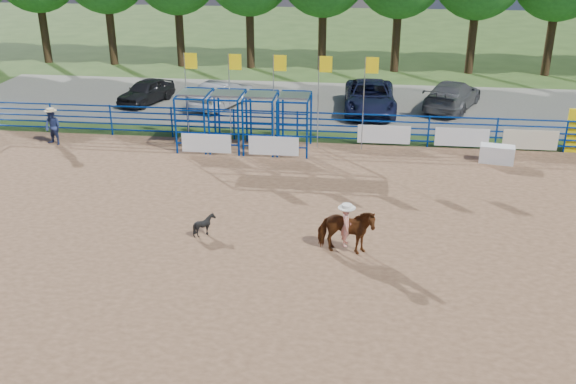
{
  "coord_description": "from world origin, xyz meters",
  "views": [
    {
      "loc": [
        2.98,
        -18.43,
        9.64
      ],
      "look_at": [
        0.65,
        1.0,
        1.3
      ],
      "focal_mm": 40.0,
      "sensor_mm": 36.0,
      "label": 1
    }
  ],
  "objects_px": {
    "calf": "(205,225)",
    "car_d": "(452,95)",
    "horse_and_rider": "(346,229)",
    "car_c": "(370,97)",
    "spectator_cowboy": "(53,127)",
    "car_b": "(222,94)",
    "car_a": "(146,91)",
    "announcer_table": "(497,154)"
  },
  "relations": [
    {
      "from": "car_c",
      "to": "spectator_cowboy",
      "type": "bearing_deg",
      "value": -154.75
    },
    {
      "from": "horse_and_rider",
      "to": "car_c",
      "type": "relative_size",
      "value": 0.4
    },
    {
      "from": "calf",
      "to": "spectator_cowboy",
      "type": "distance_m",
      "value": 12.31
    },
    {
      "from": "announcer_table",
      "to": "calf",
      "type": "bearing_deg",
      "value": -142.67
    },
    {
      "from": "horse_and_rider",
      "to": "car_a",
      "type": "bearing_deg",
      "value": 125.67
    },
    {
      "from": "car_a",
      "to": "car_d",
      "type": "bearing_deg",
      "value": 21.2
    },
    {
      "from": "car_a",
      "to": "car_b",
      "type": "xyz_separation_m",
      "value": [
        4.45,
        -0.32,
        0.05
      ]
    },
    {
      "from": "calf",
      "to": "car_b",
      "type": "distance_m",
      "value": 15.79
    },
    {
      "from": "horse_and_rider",
      "to": "car_a",
      "type": "height_order",
      "value": "horse_and_rider"
    },
    {
      "from": "horse_and_rider",
      "to": "spectator_cowboy",
      "type": "xyz_separation_m",
      "value": [
        -13.77,
        8.94,
        0.01
      ]
    },
    {
      "from": "car_a",
      "to": "car_b",
      "type": "height_order",
      "value": "car_b"
    },
    {
      "from": "spectator_cowboy",
      "to": "car_a",
      "type": "bearing_deg",
      "value": 76.09
    },
    {
      "from": "calf",
      "to": "car_d",
      "type": "bearing_deg",
      "value": -29.56
    },
    {
      "from": "car_d",
      "to": "announcer_table",
      "type": "bearing_deg",
      "value": 118.07
    },
    {
      "from": "car_d",
      "to": "horse_and_rider",
      "type": "bearing_deg",
      "value": 95.13
    },
    {
      "from": "calf",
      "to": "car_d",
      "type": "distance_m",
      "value": 19.37
    },
    {
      "from": "calf",
      "to": "car_b",
      "type": "relative_size",
      "value": 0.17
    },
    {
      "from": "announcer_table",
      "to": "car_b",
      "type": "relative_size",
      "value": 0.32
    },
    {
      "from": "calf",
      "to": "car_d",
      "type": "height_order",
      "value": "car_d"
    },
    {
      "from": "car_b",
      "to": "car_a",
      "type": "bearing_deg",
      "value": 15.6
    },
    {
      "from": "car_b",
      "to": "car_d",
      "type": "relative_size",
      "value": 0.83
    },
    {
      "from": "car_c",
      "to": "car_b",
      "type": "bearing_deg",
      "value": 178.57
    },
    {
      "from": "horse_and_rider",
      "to": "car_c",
      "type": "height_order",
      "value": "horse_and_rider"
    },
    {
      "from": "announcer_table",
      "to": "car_a",
      "type": "relative_size",
      "value": 0.36
    },
    {
      "from": "calf",
      "to": "car_b",
      "type": "xyz_separation_m",
      "value": [
        -2.79,
        15.54,
        0.35
      ]
    },
    {
      "from": "horse_and_rider",
      "to": "car_d",
      "type": "distance_m",
      "value": 18.13
    },
    {
      "from": "horse_and_rider",
      "to": "car_a",
      "type": "relative_size",
      "value": 0.58
    },
    {
      "from": "horse_and_rider",
      "to": "car_d",
      "type": "bearing_deg",
      "value": 73.39
    },
    {
      "from": "horse_and_rider",
      "to": "car_b",
      "type": "relative_size",
      "value": 0.52
    },
    {
      "from": "announcer_table",
      "to": "calf",
      "type": "height_order",
      "value": "announcer_table"
    },
    {
      "from": "spectator_cowboy",
      "to": "horse_and_rider",
      "type": "bearing_deg",
      "value": -33.01
    },
    {
      "from": "car_c",
      "to": "car_d",
      "type": "height_order",
      "value": "car_c"
    },
    {
      "from": "announcer_table",
      "to": "horse_and_rider",
      "type": "bearing_deg",
      "value": -124.5
    },
    {
      "from": "car_a",
      "to": "car_b",
      "type": "bearing_deg",
      "value": 14.27
    },
    {
      "from": "spectator_cowboy",
      "to": "car_d",
      "type": "distance_m",
      "value": 20.74
    },
    {
      "from": "calf",
      "to": "horse_and_rider",
      "type": "bearing_deg",
      "value": -97.51
    },
    {
      "from": "horse_and_rider",
      "to": "car_b",
      "type": "distance_m",
      "value": 17.86
    },
    {
      "from": "horse_and_rider",
      "to": "calf",
      "type": "relative_size",
      "value": 3.15
    },
    {
      "from": "calf",
      "to": "car_c",
      "type": "bearing_deg",
      "value": -17.97
    },
    {
      "from": "car_b",
      "to": "calf",
      "type": "bearing_deg",
      "value": 119.95
    },
    {
      "from": "calf",
      "to": "car_c",
      "type": "relative_size",
      "value": 0.13
    },
    {
      "from": "calf",
      "to": "spectator_cowboy",
      "type": "height_order",
      "value": "spectator_cowboy"
    }
  ]
}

